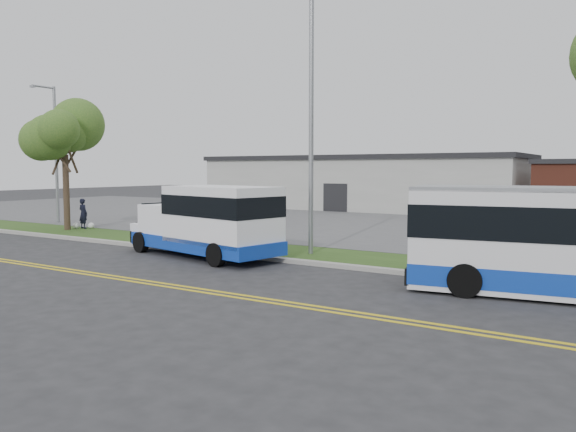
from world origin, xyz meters
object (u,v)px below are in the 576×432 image
Objects in this scene: streetlight_far at (55,149)px; parked_car_a at (253,211)px; streetlight_near at (310,116)px; parked_car_b at (231,207)px; shuttle_bus at (210,220)px; tree_west at (64,133)px; pedestrian at (83,214)px.

streetlight_far is 2.04× the size of parked_car_a.
parked_car_b is at bearing 137.61° from streetlight_near.
shuttle_bus is 1.76× the size of parked_car_b.
streetlight_near is 1.19× the size of streetlight_far.
tree_west is 1.76× the size of parked_car_a.
streetlight_far is at bearing 171.95° from streetlight_near.
streetlight_far is at bearing 174.69° from shuttle_bus.
streetlight_far is (-4.00, 2.22, -0.65)m from tree_west.
parked_car_b is (1.54, 10.77, -0.21)m from pedestrian.
parked_car_a is (5.46, 9.03, -4.38)m from tree_west.
tree_west reaches higher than pedestrian.
shuttle_bus is at bearing -142.32° from streetlight_near.
streetlight_far is 4.98× the size of pedestrian.
tree_west reaches higher than parked_car_b.
parked_car_a is at bearing 135.12° from streetlight_near.
pedestrian is at bearing -144.85° from parked_car_a.
tree_west is 0.96× the size of shuttle_bus.
tree_west is 4.30m from pedestrian.
streetlight_far reaches higher than pedestrian.
streetlight_near is 5.32m from shuttle_bus.
pedestrian is (-11.80, 3.54, -0.52)m from shuttle_bus.
parked_car_a is 4.45m from parked_car_b.
tree_west reaches higher than parked_car_a.
shuttle_bus is (-2.93, -2.26, -3.81)m from streetlight_near.
shuttle_bus is at bearing 165.87° from pedestrian.
parked_car_b is at bearing 137.47° from shuttle_bus.
parked_car_a is at bearing 35.77° from streetlight_far.
shuttle_bus reaches higher than pedestrian.
tree_west is 15.01m from streetlight_near.
parked_car_a is (-9.54, 9.50, -4.49)m from streetlight_near.
pedestrian is at bearing 175.06° from streetlight_near.
shuttle_bus reaches higher than parked_car_a.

